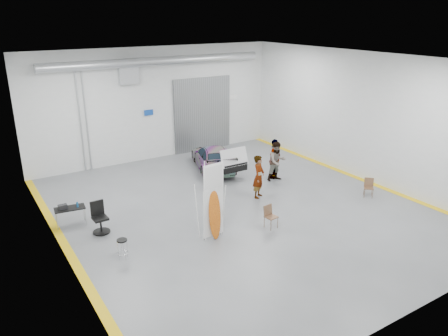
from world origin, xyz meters
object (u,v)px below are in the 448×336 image
office_chair (100,219)px  person_b (277,161)px  person_c (275,159)px  person_a (259,177)px  surfboard_display (214,208)px  work_table (68,208)px  folding_chair_far (368,191)px  shop_stool (123,249)px  sedan_car (213,157)px  folding_chair_near (271,221)px

office_chair → person_b: bearing=2.7°
person_c → person_a: bearing=8.0°
person_a → surfboard_display: bearing=176.8°
work_table → person_b: bearing=-2.9°
person_b → person_c: bearing=77.9°
surfboard_display → folding_chair_far: bearing=-7.5°
shop_stool → office_chair: (-0.05, 2.22, 0.17)m
surfboard_display → folding_chair_far: (7.64, -0.39, -0.95)m
surfboard_display → shop_stool: (-3.22, 0.42, -0.86)m
office_chair → folding_chair_far: bearing=-17.4°
surfboard_display → shop_stool: bearing=168.0°
sedan_car → person_a: 4.22m
office_chair → work_table: bearing=123.0°
person_a → person_b: bearing=-3.2°
sedan_car → person_b: bearing=138.3°
person_c → surfboard_display: size_ratio=0.66×
surfboard_display → folding_chair_far: surfboard_display is taller
office_chair → person_a: bearing=-5.9°
shop_stool → sedan_car: bearing=40.3°
folding_chair_near → folding_chair_far: (5.40, 0.03, -0.01)m
folding_chair_far → surfboard_display: bearing=-137.7°
surfboard_display → office_chair: 4.26m
folding_chair_near → shop_stool: (-5.46, 0.84, 0.08)m
sedan_car → person_a: person_a is taller
sedan_car → shop_stool: size_ratio=6.01×
sedan_car → work_table: (-7.88, -2.53, 0.08)m
person_c → folding_chair_far: size_ratio=2.40×
person_c → work_table: bearing=-29.1°
folding_chair_near → folding_chair_far: size_ratio=1.06×
surfboard_display → office_chair: (-3.28, 2.64, -0.69)m
sedan_car → office_chair: sedan_car is taller
sedan_car → office_chair: (-7.05, -3.72, -0.10)m
person_b → folding_chair_far: (2.13, -3.73, -0.70)m
folding_chair_far → work_table: (-11.75, 4.21, 0.44)m
surfboard_display → folding_chair_near: (2.24, -0.42, -0.94)m
surfboard_display → shop_stool: surfboard_display is taller
folding_chair_far → shop_stool: (-10.86, 0.80, 0.09)m
sedan_car → surfboard_display: size_ratio=1.42×
person_c → work_table: 9.72m
work_table → office_chair: bearing=-55.1°
person_b → work_table: size_ratio=1.63×
person_b → office_chair: bearing=-170.2°
sedan_car → folding_chair_far: 7.78m
work_table → person_a: bearing=-12.2°
folding_chair_far → shop_stool: size_ratio=1.17×
work_table → shop_stool: bearing=-75.5°
person_c → folding_chair_near: person_c is taller
person_a → surfboard_display: (-3.56, -2.16, 0.26)m
person_a → shop_stool: person_a is taller
person_a → work_table: bearing=133.4°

